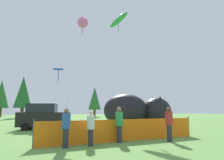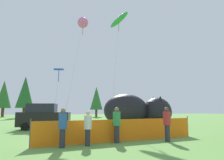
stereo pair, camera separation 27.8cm
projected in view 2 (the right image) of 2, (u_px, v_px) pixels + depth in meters
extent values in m
plane|color=#609342|center=(113.00, 132.00, 15.70)|extent=(120.00, 120.00, 0.00)
cube|color=black|center=(44.00, 119.00, 18.04)|extent=(4.40, 2.60, 1.17)
cube|color=#1E232D|center=(42.00, 108.00, 18.15)|extent=(2.57, 2.02, 0.70)
cylinder|color=black|center=(61.00, 125.00, 18.85)|extent=(0.64, 0.37, 0.61)
cylinder|color=black|center=(58.00, 127.00, 17.25)|extent=(0.64, 0.37, 0.61)
cylinder|color=black|center=(31.00, 125.00, 18.68)|extent=(0.64, 0.37, 0.61)
cylinder|color=black|center=(25.00, 127.00, 17.08)|extent=(0.64, 0.37, 0.61)
cube|color=#1959A5|center=(157.00, 126.00, 15.88)|extent=(0.69, 0.69, 0.03)
cube|color=#1959A5|center=(154.00, 123.00, 15.97)|extent=(0.28, 0.42, 0.45)
cylinder|color=#A5A5AD|center=(160.00, 129.00, 16.00)|extent=(0.02, 0.02, 0.45)
cylinder|color=#A5A5AD|center=(160.00, 129.00, 15.59)|extent=(0.02, 0.02, 0.45)
cylinder|color=#A5A5AD|center=(155.00, 129.00, 16.11)|extent=(0.02, 0.02, 0.45)
cylinder|color=#A5A5AD|center=(154.00, 129.00, 15.70)|extent=(0.02, 0.02, 0.45)
ellipsoid|color=black|center=(126.00, 110.00, 20.76)|extent=(4.78, 3.91, 3.10)
ellipsoid|color=white|center=(126.00, 118.00, 20.67)|extent=(3.13, 2.84, 1.40)
sphere|color=black|center=(157.00, 112.00, 21.05)|extent=(2.79, 2.79, 2.79)
cone|color=black|center=(153.00, 101.00, 21.86)|extent=(0.78, 0.78, 0.84)
cone|color=black|center=(160.00, 100.00, 20.54)|extent=(0.78, 0.78, 0.84)
cube|color=orange|center=(123.00, 130.00, 11.44)|extent=(9.10, 1.45, 1.13)
cylinder|color=#4C4C51|center=(30.00, 133.00, 9.41)|extent=(0.05, 0.05, 1.24)
cylinder|color=#4C4C51|center=(188.00, 126.00, 13.49)|extent=(0.05, 0.05, 1.24)
cylinder|color=#2D2D38|center=(62.00, 138.00, 9.46)|extent=(0.25, 0.25, 0.80)
cylinder|color=#2D59A5|center=(63.00, 121.00, 9.56)|extent=(0.37, 0.37, 0.67)
sphere|color=#8C6647|center=(63.00, 111.00, 9.61)|extent=(0.22, 0.22, 0.22)
cylinder|color=#2D2D38|center=(167.00, 133.00, 11.26)|extent=(0.26, 0.26, 0.84)
cylinder|color=#B72D2D|center=(167.00, 118.00, 11.36)|extent=(0.38, 0.38, 0.70)
sphere|color=brown|center=(167.00, 109.00, 11.42)|extent=(0.23, 0.23, 0.23)
cylinder|color=#2D2D38|center=(88.00, 138.00, 9.91)|extent=(0.23, 0.23, 0.75)
cylinder|color=silver|center=(88.00, 122.00, 10.00)|extent=(0.34, 0.34, 0.63)
sphere|color=beige|center=(88.00, 113.00, 10.06)|extent=(0.20, 0.20, 0.20)
cylinder|color=#2D2D38|center=(117.00, 134.00, 10.88)|extent=(0.26, 0.26, 0.84)
cylinder|color=#338C4C|center=(117.00, 119.00, 10.98)|extent=(0.38, 0.38, 0.70)
sphere|color=#8C6647|center=(117.00, 109.00, 11.04)|extent=(0.23, 0.23, 0.23)
cylinder|color=silver|center=(73.00, 71.00, 20.24)|extent=(1.88, 1.53, 10.31)
sphere|color=pink|center=(83.00, 23.00, 21.91)|extent=(1.07, 1.07, 1.07)
cylinder|color=pink|center=(83.00, 29.00, 21.82)|extent=(0.06, 0.06, 1.20)
cylinder|color=silver|center=(56.00, 97.00, 22.92)|extent=(0.39, 0.71, 5.85)
cube|color=blue|center=(59.00, 69.00, 23.04)|extent=(1.12, 1.13, 0.29)
cylinder|color=blue|center=(59.00, 76.00, 22.95)|extent=(0.06, 0.06, 1.20)
cylinder|color=silver|center=(115.00, 71.00, 23.93)|extent=(0.76, 0.52, 11.64)
ellipsoid|color=green|center=(119.00, 20.00, 24.58)|extent=(1.55, 3.22, 1.36)
cylinder|color=green|center=(119.00, 26.00, 24.49)|extent=(0.06, 0.06, 1.20)
cylinder|color=brown|center=(96.00, 113.00, 48.46)|extent=(0.51, 0.51, 1.60)
cone|color=#2D6B2D|center=(96.00, 98.00, 48.91)|extent=(2.81, 2.81, 5.11)
cylinder|color=brown|center=(3.00, 112.00, 48.95)|extent=(0.63, 0.63, 1.96)
cone|color=#2D6B2D|center=(4.00, 94.00, 49.50)|extent=(3.45, 3.45, 6.26)
cylinder|color=brown|center=(24.00, 113.00, 42.61)|extent=(0.63, 0.63, 1.95)
cone|color=#236028|center=(25.00, 92.00, 43.16)|extent=(3.44, 3.44, 6.25)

